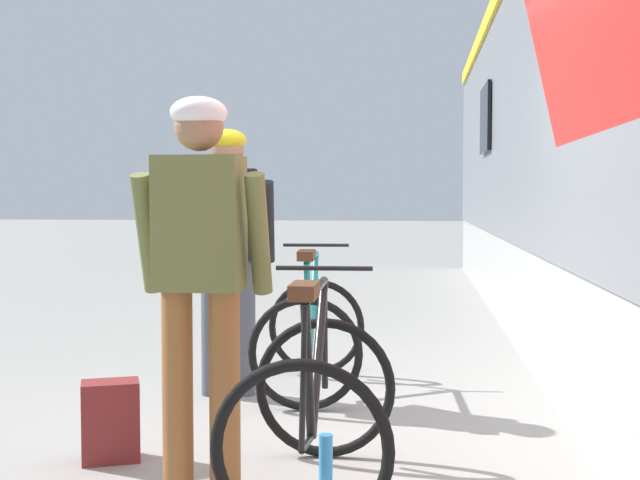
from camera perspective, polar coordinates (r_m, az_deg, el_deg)
ground_plane at (r=4.69m, az=-1.56°, el=-13.28°), size 80.00×80.00×0.00m
cyclist_near_in_dark at (r=5.39m, az=-6.48°, el=0.23°), size 0.64×0.36×1.76m
cyclist_far_in_olive at (r=3.67m, az=-8.40°, el=-1.10°), size 0.62×0.32×1.76m
bicycle_near_teal at (r=5.52m, az=-0.62°, el=-6.50°), size 0.77×1.11×0.99m
bicycle_far_black at (r=3.65m, az=-0.37°, el=-11.49°), size 0.74×1.09×0.99m
backpack_on_platform at (r=4.28m, az=-14.48°, el=-12.20°), size 0.33×0.27×0.40m
water_bottle_near_the_bikes at (r=3.86m, az=0.41°, el=-15.12°), size 0.06×0.06×0.23m
water_bottle_by_the_backpack at (r=4.31m, az=-13.93°, el=-13.28°), size 0.06×0.06×0.23m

